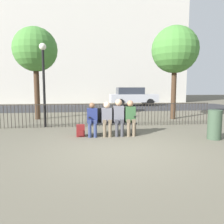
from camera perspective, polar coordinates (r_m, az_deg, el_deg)
The scene contains 15 objects.
ground_plane at distance 5.71m, azimuth 2.30°, elevation -10.03°, with size 80.00×80.00×0.00m, color #605B4C.
park_bench at distance 7.42m, azimuth -0.08°, elevation -2.31°, with size 1.63×0.45×0.92m.
seated_person_0 at distance 7.21m, azimuth -5.19°, elevation -1.48°, with size 0.34×0.39×1.13m.
seated_person_1 at distance 7.25m, azimuth -1.36°, elevation -1.29°, with size 0.34×0.39×1.14m.
seated_person_2 at distance 7.30m, azimuth 1.77°, elevation -0.81°, with size 0.34×0.39×1.23m.
seated_person_3 at distance 7.37m, azimuth 4.82°, elevation -1.00°, with size 0.34×0.39×1.19m.
backpack at distance 7.32m, azimuth -8.19°, elevation -4.84°, with size 0.27×0.25×0.40m.
fence_railing at distance 9.09m, azimuth -1.52°, elevation -0.25°, with size 9.01×0.03×0.95m.
tree_0 at distance 11.81m, azimuth 16.11°, elevation 15.24°, with size 2.33×2.33×4.67m.
tree_1 at distance 11.85m, azimuth -19.39°, elevation 14.99°, with size 2.17×2.17×4.58m.
lamp_post at distance 9.32m, azimuth -17.46°, elevation 10.05°, with size 0.28×0.28×3.37m.
street_surface at distance 17.50m, azimuth -4.20°, elevation 1.13°, with size 24.00×6.00×0.01m.
parked_car_0 at distance 19.68m, azimuth 5.35°, elevation 4.16°, with size 4.20×1.94×1.62m.
building_facade at distance 26.46m, azimuth -5.37°, elevation 22.60°, with size 20.00×6.00×17.99m.
trash_bin at distance 7.55m, azimuth 25.21°, elevation -3.01°, with size 0.42×0.42×0.92m.
Camera 1 is at (-0.91, -5.40, 1.62)m, focal length 35.00 mm.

